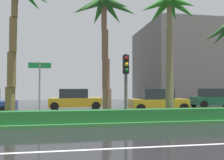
% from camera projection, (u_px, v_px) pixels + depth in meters
% --- Properties ---
extents(ground_plane, '(90.00, 42.00, 0.10)m').
position_uv_depth(ground_plane, '(58.00, 120.00, 13.94)').
color(ground_plane, black).
extents(near_lane_divider_stripe, '(81.00, 0.14, 0.01)m').
position_uv_depth(near_lane_divider_stripe, '(46.00, 152.00, 7.05)').
color(near_lane_divider_stripe, white).
rests_on(near_lane_divider_stripe, ground_plane).
extents(median_strip, '(85.50, 4.00, 0.15)m').
position_uv_depth(median_strip, '(57.00, 121.00, 12.96)').
color(median_strip, '#2D6B33').
rests_on(median_strip, ground_plane).
extents(median_hedge, '(76.50, 0.70, 0.60)m').
position_uv_depth(median_hedge, '(56.00, 117.00, 11.59)').
color(median_hedge, '#1E6028').
rests_on(median_hedge, median_strip).
extents(palm_tree_centre_left, '(3.63, 3.89, 7.51)m').
position_uv_depth(palm_tree_centre_left, '(14.00, 2.00, 11.99)').
color(palm_tree_centre_left, brown).
rests_on(palm_tree_centre_left, median_strip).
extents(palm_tree_centre, '(3.86, 3.81, 7.13)m').
position_uv_depth(palm_tree_centre, '(104.00, 17.00, 13.52)').
color(palm_tree_centre, brown).
rests_on(palm_tree_centre, median_strip).
extents(palm_tree_centre_right, '(3.61, 3.51, 7.24)m').
position_uv_depth(palm_tree_centre_right, '(170.00, 17.00, 13.78)').
color(palm_tree_centre_right, '#706544').
rests_on(palm_tree_centre_right, median_strip).
extents(traffic_signal_median_right, '(0.28, 0.43, 3.45)m').
position_uv_depth(traffic_signal_median_right, '(126.00, 75.00, 12.39)').
color(traffic_signal_median_right, '#4C4C47').
rests_on(traffic_signal_median_right, median_strip).
extents(street_name_sign, '(1.10, 0.08, 3.00)m').
position_uv_depth(street_name_sign, '(40.00, 83.00, 12.04)').
color(street_name_sign, slate).
rests_on(street_name_sign, median_strip).
extents(car_in_traffic_second, '(4.30, 2.02, 1.72)m').
position_uv_depth(car_in_traffic_second, '(75.00, 99.00, 20.17)').
color(car_in_traffic_second, '#B28C1E').
rests_on(car_in_traffic_second, ground_plane).
extents(car_in_traffic_third, '(4.30, 2.02, 1.72)m').
position_uv_depth(car_in_traffic_third, '(158.00, 101.00, 18.31)').
color(car_in_traffic_third, '#B28C1E').
rests_on(car_in_traffic_third, ground_plane).
extents(car_in_traffic_fourth, '(4.30, 2.02, 1.72)m').
position_uv_depth(car_in_traffic_fourth, '(215.00, 98.00, 22.40)').
color(car_in_traffic_fourth, '#195133').
rests_on(car_in_traffic_fourth, ground_plane).
extents(building_far_right, '(21.08, 12.91, 10.26)m').
position_uv_depth(building_far_right, '(213.00, 64.00, 35.22)').
color(building_far_right, '#605B59').
rests_on(building_far_right, ground_plane).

